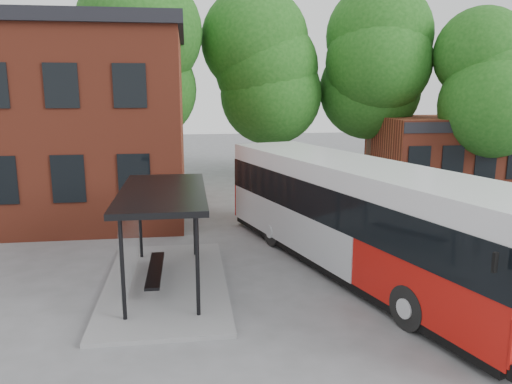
{
  "coord_description": "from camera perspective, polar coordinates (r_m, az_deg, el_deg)",
  "views": [
    {
      "loc": [
        -3.75,
        -15.07,
        5.66
      ],
      "look_at": [
        -1.34,
        2.55,
        2.0
      ],
      "focal_mm": 35.0,
      "sensor_mm": 36.0,
      "label": 1
    }
  ],
  "objects": [
    {
      "name": "bicycle_7",
      "position": [
        30.14,
        24.42,
        0.61
      ],
      "size": [
        1.5,
        0.48,
        0.89
      ],
      "primitive_type": "imported",
      "rotation": [
        0.0,
        0.0,
        1.53
      ],
      "color": "black",
      "rests_on": "ground"
    },
    {
      "name": "bicycle_extra_0",
      "position": [
        30.0,
        23.05,
        0.8
      ],
      "size": [
        1.73,
        1.07,
        1.01
      ],
      "primitive_type": "imported",
      "rotation": [
        0.0,
        0.0,
        1.95
      ],
      "color": "#061B43",
      "rests_on": "ground"
    },
    {
      "name": "bicycle_3",
      "position": [
        27.85,
        19.25,
        0.41
      ],
      "size": [
        1.89,
        1.24,
        1.11
      ],
      "primitive_type": "imported",
      "rotation": [
        0.0,
        0.0,
        1.14
      ],
      "color": "black",
      "rests_on": "ground"
    },
    {
      "name": "tree_1",
      "position": [
        32.43,
        0.64,
        10.82
      ],
      "size": [
        7.92,
        7.92,
        10.4
      ],
      "primitive_type": null,
      "color": "#1A5015",
      "rests_on": "ground"
    },
    {
      "name": "bicycle_0",
      "position": [
        28.31,
        16.28,
        0.55
      ],
      "size": [
        1.79,
        0.92,
        0.9
      ],
      "primitive_type": "imported",
      "rotation": [
        0.0,
        0.0,
        1.37
      ],
      "color": "black",
      "rests_on": "ground"
    },
    {
      "name": "bicycle_2",
      "position": [
        29.31,
        17.4,
        0.87
      ],
      "size": [
        1.8,
        0.77,
        0.92
      ],
      "primitive_type": "imported",
      "rotation": [
        0.0,
        0.0,
        1.67
      ],
      "color": "black",
      "rests_on": "ground"
    },
    {
      "name": "city_bus",
      "position": [
        15.99,
        11.5,
        -2.87
      ],
      "size": [
        6.73,
        13.82,
        3.45
      ],
      "primitive_type": null,
      "rotation": [
        0.0,
        0.0,
        0.3
      ],
      "color": "#B2130D",
      "rests_on": "ground"
    },
    {
      "name": "tree_3",
      "position": [
        31.85,
        24.24,
        8.79
      ],
      "size": [
        7.04,
        7.04,
        9.28
      ],
      "primitive_type": null,
      "color": "#1A5015",
      "rests_on": "ground"
    },
    {
      "name": "ground",
      "position": [
        16.53,
        5.87,
        -8.46
      ],
      "size": [
        100.0,
        100.0,
        0.0
      ],
      "primitive_type": "plane",
      "color": "slate"
    },
    {
      "name": "bike_rail",
      "position": [
        28.78,
        19.28,
        0.01
      ],
      "size": [
        5.2,
        0.1,
        0.38
      ],
      "primitive_type": null,
      "color": "black",
      "rests_on": "ground"
    },
    {
      "name": "bicycle_5",
      "position": [
        29.51,
        22.45,
        0.55
      ],
      "size": [
        1.52,
        0.91,
        0.88
      ],
      "primitive_type": "imported",
      "rotation": [
        0.0,
        0.0,
        1.21
      ],
      "color": "#22232A",
      "rests_on": "ground"
    },
    {
      "name": "bus_shelter",
      "position": [
        14.71,
        -10.42,
        -5.2
      ],
      "size": [
        3.6,
        7.0,
        2.9
      ],
      "primitive_type": null,
      "color": "black",
      "rests_on": "ground"
    },
    {
      "name": "bicycle_4",
      "position": [
        29.45,
        19.86,
        0.82
      ],
      "size": [
        1.94,
        0.97,
        0.98
      ],
      "primitive_type": "imported",
      "rotation": [
        0.0,
        0.0,
        1.75
      ],
      "color": "black",
      "rests_on": "ground"
    },
    {
      "name": "tree_2",
      "position": [
        33.22,
        13.16,
        11.06
      ],
      "size": [
        7.92,
        7.92,
        11.0
      ],
      "primitive_type": null,
      "color": "#1A5015",
      "rests_on": "ground"
    },
    {
      "name": "bicycle_6",
      "position": [
        29.75,
        20.7,
        0.8
      ],
      "size": [
        1.77,
        0.69,
        0.92
      ],
      "primitive_type": "imported",
      "rotation": [
        0.0,
        0.0,
        1.62
      ],
      "color": "black",
      "rests_on": "ground"
    },
    {
      "name": "tree_0",
      "position": [
        31.16,
        -12.17,
        11.08
      ],
      "size": [
        7.92,
        7.92,
        11.0
      ],
      "primitive_type": null,
      "color": "#1A5015",
      "rests_on": "ground"
    },
    {
      "name": "shop_row",
      "position": [
        34.79,
        24.95,
        4.51
      ],
      "size": [
        14.0,
        6.2,
        4.0
      ],
      "primitive_type": null,
      "color": "maroon",
      "rests_on": "ground"
    },
    {
      "name": "bicycle_1",
      "position": [
        27.2,
        17.02,
        0.2
      ],
      "size": [
        1.76,
        0.97,
        1.02
      ],
      "primitive_type": "imported",
      "rotation": [
        0.0,
        0.0,
        1.88
      ],
      "color": "black",
      "rests_on": "ground"
    }
  ]
}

